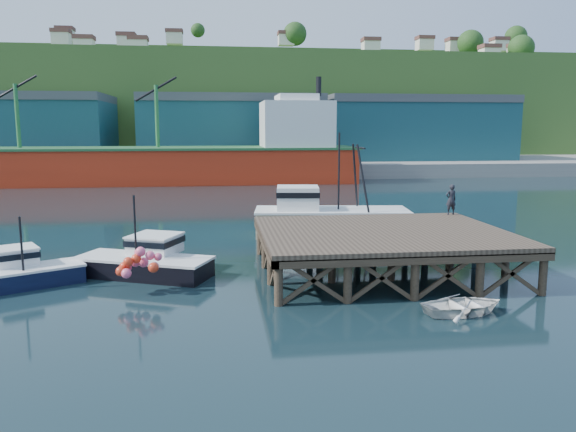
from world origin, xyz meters
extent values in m
plane|color=black|center=(0.00, 0.00, 0.00)|extent=(300.00, 300.00, 0.00)
cube|color=brown|center=(5.50, 0.00, 2.00)|extent=(12.00, 10.00, 0.25)
cube|color=#473828|center=(5.50, -4.85, 1.75)|extent=(12.00, 0.30, 0.35)
cylinder|color=#473828|center=(-0.20, -4.70, 0.80)|extent=(0.36, 0.36, 2.60)
cylinder|color=#473828|center=(11.20, -4.70, 0.80)|extent=(0.36, 0.36, 2.60)
cylinder|color=#473828|center=(-0.20, 4.70, 0.80)|extent=(0.36, 0.36, 2.60)
cylinder|color=#473828|center=(11.20, 4.70, 0.80)|extent=(0.36, 0.36, 2.60)
cube|color=gray|center=(0.00, 70.00, 1.00)|extent=(160.00, 40.00, 2.00)
cube|color=#184352|center=(-35.00, 65.00, 6.50)|extent=(32.00, 16.00, 9.00)
cube|color=#184352|center=(0.00, 65.00, 6.50)|extent=(28.00, 16.00, 9.00)
cube|color=#184352|center=(30.00, 65.00, 6.50)|extent=(30.00, 16.00, 9.00)
cube|color=red|center=(-12.00, 48.00, 2.20)|extent=(55.00, 9.50, 4.40)
cube|color=#26592D|center=(-12.00, 48.00, 4.50)|extent=(55.50, 10.00, 0.30)
cube|color=silver|center=(8.00, 48.00, 7.50)|extent=(9.00, 9.00, 6.00)
cube|color=silver|center=(8.00, 48.00, 10.80)|extent=(5.00, 7.00, 1.20)
cylinder|color=black|center=(11.00, 48.00, 12.50)|extent=(0.70, 0.70, 2.50)
cube|color=#2D511E|center=(0.00, 100.00, 11.00)|extent=(220.00, 50.00, 22.00)
cube|color=black|center=(-11.41, -0.55, 0.40)|extent=(5.42, 4.12, 0.80)
cube|color=silver|center=(-11.41, -0.55, 0.82)|extent=(5.53, 4.20, 0.11)
cube|color=silver|center=(-11.85, 0.26, 1.20)|extent=(2.28, 2.28, 0.80)
cube|color=black|center=(-11.85, 0.26, 1.38)|extent=(2.41, 2.41, 0.27)
cylinder|color=black|center=(-11.16, -1.01, 2.05)|extent=(0.10, 0.10, 2.49)
cube|color=black|center=(-6.16, 0.62, 0.44)|extent=(6.81, 4.69, 0.89)
cube|color=silver|center=(-6.16, 0.62, 0.91)|extent=(6.94, 4.78, 0.12)
cube|color=silver|center=(-5.71, 1.68, 1.33)|extent=(2.79, 2.79, 0.89)
cube|color=black|center=(-5.71, 1.68, 1.52)|extent=(2.94, 2.94, 0.30)
cylinder|color=black|center=(-6.41, 0.04, 2.46)|extent=(0.10, 0.10, 3.15)
sphere|color=#F55A81|center=(-6.35, -2.13, 1.08)|extent=(0.41, 0.41, 0.41)
sphere|color=#F55A81|center=(-5.47, -1.93, 1.28)|extent=(0.41, 0.41, 0.41)
sphere|color=red|center=(-5.86, -2.42, 1.48)|extent=(0.41, 0.41, 0.41)
cube|color=beige|center=(5.01, 9.94, 0.82)|extent=(10.35, 4.67, 1.64)
cube|color=silver|center=(5.01, 9.94, 1.68)|extent=(10.55, 4.88, 0.14)
cube|color=silver|center=(2.73, 9.94, 2.45)|extent=(3.02, 2.87, 1.64)
cube|color=black|center=(2.73, 9.94, 2.82)|extent=(3.12, 2.97, 0.36)
cylinder|color=black|center=(5.46, 9.94, 4.09)|extent=(0.12, 0.12, 5.45)
imported|color=silver|center=(6.81, -6.59, 0.34)|extent=(3.58, 2.79, 0.68)
imported|color=black|center=(10.90, 4.40, 3.01)|extent=(0.68, 0.48, 1.76)
camera|label=1|loc=(-2.60, -26.43, 7.12)|focal=35.00mm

